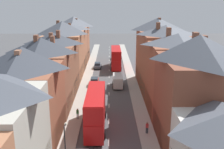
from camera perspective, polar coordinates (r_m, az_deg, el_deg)
pavement_left at (r=58.22m, az=-5.66°, el=-1.50°), size 2.20×104.00×0.14m
pavement_right at (r=58.19m, az=4.40°, el=-1.48°), size 2.20×104.00×0.14m
centre_line_dashes at (r=56.09m, az=-0.64°, el=-2.16°), size 0.14×97.80×0.01m
terrace_row_left at (r=46.83m, az=-13.25°, el=1.55°), size 8.00×77.35×13.09m
terrace_row_right at (r=36.52m, az=15.49°, el=-2.30°), size 8.00×55.03×13.90m
double_decker_bus_lead at (r=36.31m, az=-3.59°, el=-7.55°), size 2.74×10.80×5.30m
double_decker_bus_mid_street at (r=69.51m, az=0.86°, el=3.71°), size 2.74×10.80×5.30m
car_near_silver at (r=69.67m, az=-3.17°, el=2.01°), size 1.90×4.07×1.57m
car_parked_left_a at (r=55.36m, az=-3.85°, el=-1.52°), size 1.90×4.20×1.69m
car_parked_right_a at (r=81.09m, az=0.67°, el=3.97°), size 1.90×4.10×1.63m
delivery_van at (r=54.15m, az=1.26°, el=-1.34°), size 2.20×5.20×2.41m
pedestrian_mid_left at (r=35.63m, az=7.64°, el=-11.29°), size 0.36×0.22×1.61m
pedestrian_mid_right at (r=39.74m, az=-7.50°, el=-8.36°), size 0.36×0.22×1.61m
street_lamp at (r=27.17m, az=-10.10°, el=-15.21°), size 0.20×1.12×5.50m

